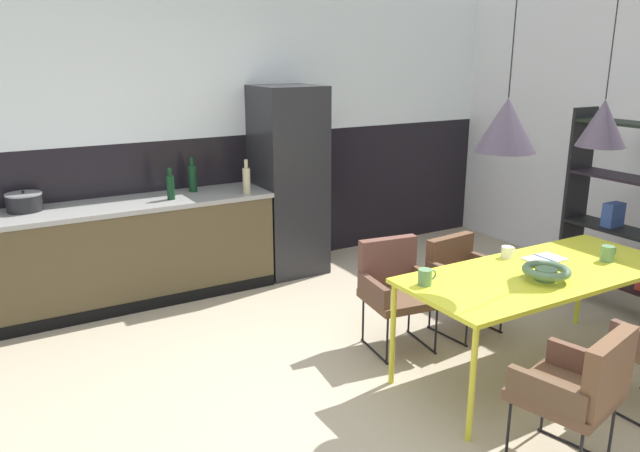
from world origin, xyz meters
name	(u,v)px	position (x,y,z in m)	size (l,w,h in m)	color
ground_plane	(410,393)	(0.00, 0.00, 0.00)	(8.18, 8.18, 0.00)	tan
back_wall_splashback_dark	(236,202)	(0.00, 2.84, 0.67)	(6.29, 0.12, 1.35)	black
back_wall_panel_upper	(230,63)	(0.00, 2.84, 2.02)	(6.29, 0.12, 1.35)	white
kitchen_counter	(94,258)	(-1.45, 2.48, 0.44)	(3.11, 0.63, 0.89)	#4E4229
refrigerator_column	(288,181)	(0.41, 2.48, 0.91)	(0.61, 0.60, 1.82)	#232326
dining_table	(541,277)	(0.90, -0.19, 0.70)	(1.94, 0.81, 0.74)	yellow
armchair_corner_seat	(461,271)	(0.95, 0.59, 0.48)	(0.53, 0.51, 0.73)	brown
armchair_facing_counter	(395,282)	(0.33, 0.64, 0.50)	(0.54, 0.53, 0.80)	brown
armchair_far_side	(582,383)	(0.27, -1.02, 0.51)	(0.58, 0.57, 0.80)	brown
fruit_bowl	(546,271)	(0.79, -0.32, 0.79)	(0.30, 0.30, 0.09)	#4C704C
open_book	(545,259)	(1.10, -0.05, 0.74)	(0.27, 0.19, 0.02)	white
mug_wide_latte	(507,252)	(0.91, 0.12, 0.78)	(0.12, 0.08, 0.08)	white
mug_tall_blue	(608,253)	(1.45, -0.28, 0.79)	(0.14, 0.09, 0.11)	#5B8456
mug_white_ceramic	(425,277)	(0.08, 0.00, 0.79)	(0.13, 0.09, 0.10)	#5B8456
cooking_pot	(24,202)	(-1.92, 2.61, 0.96)	(0.28, 0.28, 0.17)	black
bottle_vinegar_dark	(193,177)	(-0.51, 2.61, 1.02)	(0.08, 0.08, 0.32)	#0F3319
bottle_wine_green	(246,180)	(-0.12, 2.27, 1.02)	(0.07, 0.07, 0.31)	tan
bottle_oil_tall	(170,187)	(-0.78, 2.40, 1.00)	(0.07, 0.07, 0.28)	#0F3319
open_shelf_unit	(627,211)	(2.38, 0.21, 0.86)	(0.30, 0.97, 1.67)	black
pendant_lamp_over_table_near	(506,125)	(0.52, -0.14, 1.71)	(0.37, 0.37, 1.09)	black
pendant_lamp_over_table_far	(603,123)	(1.29, -0.23, 1.69)	(0.31, 0.31, 1.11)	black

